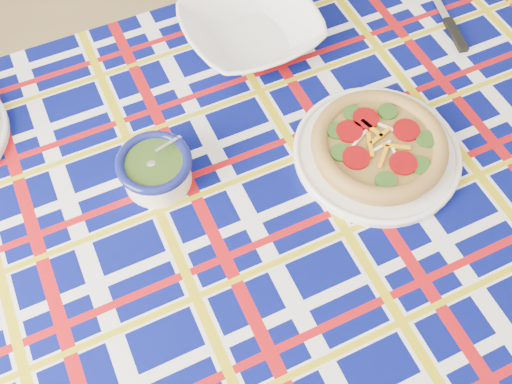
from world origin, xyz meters
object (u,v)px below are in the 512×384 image
object	(u,v)px
dining_table	(275,210)
main_focaccia_plate	(379,145)
serving_bowl	(251,30)
pesto_bowl	(155,168)

from	to	relation	value
dining_table	main_focaccia_plate	world-z (taller)	main_focaccia_plate
main_focaccia_plate	serving_bowl	distance (m)	0.38
main_focaccia_plate	pesto_bowl	xyz separation A→B (m)	(-0.41, 0.05, 0.01)
main_focaccia_plate	pesto_bowl	distance (m)	0.41
pesto_bowl	main_focaccia_plate	bearing A→B (deg)	-6.91
dining_table	pesto_bowl	bearing A→B (deg)	150.62
pesto_bowl	serving_bowl	distance (m)	0.39
pesto_bowl	serving_bowl	bearing A→B (deg)	49.87
dining_table	serving_bowl	distance (m)	0.39
main_focaccia_plate	pesto_bowl	world-z (taller)	pesto_bowl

